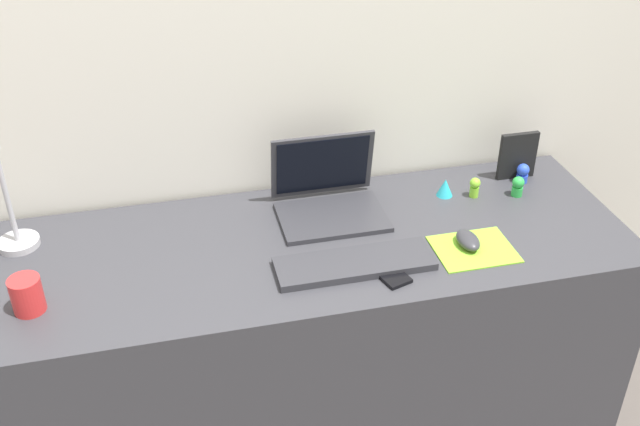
% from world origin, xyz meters
% --- Properties ---
extents(back_wall, '(2.98, 0.05, 1.46)m').
position_xyz_m(back_wall, '(0.00, 0.35, 0.73)').
color(back_wall, silver).
rests_on(back_wall, ground_plane).
extents(desk, '(1.78, 0.61, 0.74)m').
position_xyz_m(desk, '(0.00, 0.00, 0.37)').
color(desk, '#38383D').
rests_on(desk, ground_plane).
extents(laptop, '(0.30, 0.25, 0.21)m').
position_xyz_m(laptop, '(0.10, 0.15, 0.79)').
color(laptop, '#333338').
rests_on(laptop, desk).
extents(keyboard, '(0.41, 0.13, 0.02)m').
position_xyz_m(keyboard, '(0.10, -0.14, 0.75)').
color(keyboard, '#333338').
rests_on(keyboard, desk).
extents(mousepad, '(0.21, 0.17, 0.00)m').
position_xyz_m(mousepad, '(0.43, -0.14, 0.74)').
color(mousepad, '#8CDB33').
rests_on(mousepad, desk).
extents(mouse, '(0.06, 0.10, 0.03)m').
position_xyz_m(mouse, '(0.42, -0.12, 0.76)').
color(mouse, '#333338').
rests_on(mouse, mousepad).
extents(cell_phone, '(0.10, 0.14, 0.01)m').
position_xyz_m(cell_phone, '(0.17, -0.18, 0.74)').
color(cell_phone, black).
rests_on(cell_phone, desk).
extents(desk_lamp, '(0.11, 0.16, 0.34)m').
position_xyz_m(desk_lamp, '(-0.75, 0.14, 0.90)').
color(desk_lamp, '#B7B7BC').
rests_on(desk_lamp, desk).
extents(picture_frame, '(0.12, 0.02, 0.15)m').
position_xyz_m(picture_frame, '(0.71, 0.20, 0.81)').
color(picture_frame, black).
rests_on(picture_frame, desk).
extents(coffee_mug, '(0.08, 0.08, 0.09)m').
position_xyz_m(coffee_mug, '(-0.70, -0.12, 0.79)').
color(coffee_mug, red).
rests_on(coffee_mug, desk).
extents(toy_figurine_blue, '(0.04, 0.04, 0.06)m').
position_xyz_m(toy_figurine_blue, '(0.72, 0.17, 0.77)').
color(toy_figurine_blue, blue).
rests_on(toy_figurine_blue, desk).
extents(toy_figurine_green, '(0.04, 0.04, 0.06)m').
position_xyz_m(toy_figurine_green, '(0.67, 0.10, 0.77)').
color(toy_figurine_green, green).
rests_on(toy_figurine_green, desk).
extents(toy_figurine_cyan, '(0.05, 0.05, 0.05)m').
position_xyz_m(toy_figurine_cyan, '(0.46, 0.15, 0.77)').
color(toy_figurine_cyan, '#28B7CC').
rests_on(toy_figurine_cyan, desk).
extents(toy_figurine_lime, '(0.03, 0.03, 0.06)m').
position_xyz_m(toy_figurine_lime, '(0.54, 0.12, 0.77)').
color(toy_figurine_lime, '#8CDB33').
rests_on(toy_figurine_lime, desk).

